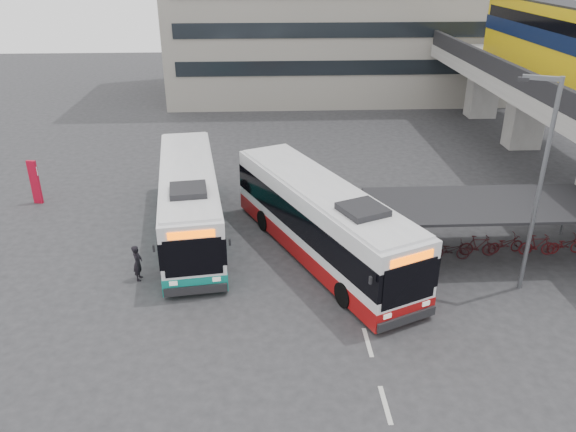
{
  "coord_description": "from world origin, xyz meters",
  "views": [
    {
      "loc": [
        -1.07,
        -18.69,
        12.4
      ],
      "look_at": [
        0.01,
        3.25,
        2.0
      ],
      "focal_mm": 35.0,
      "sensor_mm": 36.0,
      "label": 1
    }
  ],
  "objects_px": {
    "bus_main": "(322,221)",
    "pedestrian": "(138,263)",
    "bus_teal": "(190,201)",
    "lamp_post": "(539,176)"
  },
  "relations": [
    {
      "from": "bus_teal",
      "to": "lamp_post",
      "type": "relative_size",
      "value": 1.42
    },
    {
      "from": "bus_main",
      "to": "bus_teal",
      "type": "relative_size",
      "value": 1.01
    },
    {
      "from": "bus_teal",
      "to": "lamp_post",
      "type": "distance_m",
      "value": 15.22
    },
    {
      "from": "bus_main",
      "to": "pedestrian",
      "type": "bearing_deg",
      "value": 168.03
    },
    {
      "from": "bus_main",
      "to": "pedestrian",
      "type": "distance_m",
      "value": 7.99
    },
    {
      "from": "pedestrian",
      "to": "bus_teal",
      "type": "bearing_deg",
      "value": -20.7
    },
    {
      "from": "bus_teal",
      "to": "pedestrian",
      "type": "relative_size",
      "value": 7.76
    },
    {
      "from": "bus_main",
      "to": "bus_teal",
      "type": "xyz_separation_m",
      "value": [
        -6.05,
        2.64,
        -0.05
      ]
    },
    {
      "from": "bus_main",
      "to": "lamp_post",
      "type": "relative_size",
      "value": 1.44
    },
    {
      "from": "bus_main",
      "to": "pedestrian",
      "type": "relative_size",
      "value": 7.84
    }
  ]
}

